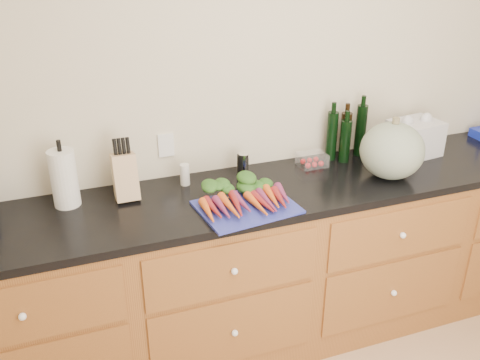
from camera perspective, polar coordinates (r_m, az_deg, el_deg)
name	(u,v)px	position (r m, az deg, el deg)	size (l,w,h in m)	color
wall_back	(273,97)	(2.88, 3.56, 8.80)	(4.10, 0.05, 2.60)	beige
cabinets	(293,263)	(2.99, 5.63, -8.83)	(3.60, 0.64, 0.90)	brown
countertop	(296,187)	(2.75, 6.01, -0.71)	(3.64, 0.62, 0.04)	black
cutting_board	(247,207)	(2.49, 0.71, -2.89)	(0.44, 0.33, 0.01)	navy
carrots	(244,197)	(2.51, 0.38, -1.86)	(0.42, 0.31, 0.06)	orange
squash	(392,151)	(2.85, 15.91, 3.03)	(0.33, 0.33, 0.29)	slate
paper_towel	(64,178)	(2.59, -18.25, 0.16)	(0.12, 0.12, 0.27)	white
knife_block	(125,177)	(2.60, -12.16, 0.36)	(0.11, 0.11, 0.22)	tan
grinder_salt	(185,175)	(2.70, -5.91, 0.58)	(0.05, 0.05, 0.11)	silver
grinder_pepper	(242,165)	(2.78, 0.17, 1.58)	(0.05, 0.05, 0.12)	black
canister_chrome	(244,165)	(2.78, 0.39, 1.65)	(0.05, 0.05, 0.12)	white
tomato_box	(312,160)	(2.94, 7.70, 2.16)	(0.15, 0.12, 0.07)	white
bottles	(346,135)	(3.04, 11.24, 4.70)	(0.24, 0.12, 0.29)	black
grocery_bag	(414,138)	(3.19, 18.10, 4.29)	(0.27, 0.21, 0.20)	silver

